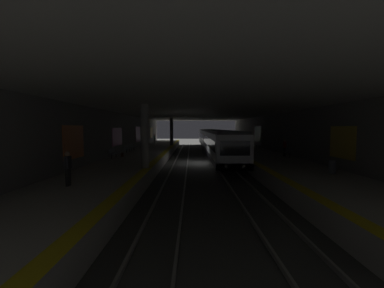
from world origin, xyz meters
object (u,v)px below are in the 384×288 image
(metro_train, at_px, (212,140))
(person_standing_far, at_px, (68,167))
(pillar_far, at_px, (172,131))
(bench_left_mid, at_px, (259,144))
(bench_right_far, at_px, (132,147))
(backpack_on_floor, at_px, (122,155))
(person_waiting_near, at_px, (245,140))
(bench_right_mid, at_px, (127,148))
(pillar_near, at_px, (145,136))
(person_boarding, at_px, (154,139))
(bench_right_near, at_px, (113,153))
(person_walking_mid, at_px, (285,147))
(trash_bin, at_px, (332,167))
(bench_left_near, at_px, (288,152))

(metro_train, bearing_deg, person_standing_far, 159.90)
(pillar_far, xyz_separation_m, bench_left_mid, (-5.80, -12.88, -1.75))
(bench_right_far, xyz_separation_m, person_standing_far, (-18.40, -1.38, 0.41))
(backpack_on_floor, bearing_deg, person_waiting_near, -44.55)
(bench_right_mid, bearing_deg, metro_train, -49.24)
(bench_left_mid, bearing_deg, pillar_near, 142.95)
(pillar_near, bearing_deg, backpack_on_floor, 28.26)
(pillar_far, distance_m, person_boarding, 3.63)
(metro_train, height_order, bench_right_near, metro_train)
(bench_right_mid, bearing_deg, person_walking_mid, -103.47)
(person_waiting_near, bearing_deg, bench_right_near, 135.98)
(bench_right_near, distance_m, bench_right_far, 7.33)
(person_boarding, xyz_separation_m, trash_bin, (-26.49, -15.23, -0.54))
(backpack_on_floor, bearing_deg, person_boarding, -1.60)
(bench_left_near, height_order, person_walking_mid, person_walking_mid)
(bench_left_mid, height_order, person_boarding, person_boarding)
(person_walking_mid, bearing_deg, bench_left_mid, -1.28)
(pillar_far, bearing_deg, person_boarding, 65.43)
(bench_right_mid, distance_m, bench_right_far, 2.11)
(person_waiting_near, height_order, backpack_on_floor, person_waiting_near)
(bench_right_mid, xyz_separation_m, backpack_on_floor, (-4.29, -0.61, -0.32))
(person_walking_mid, height_order, trash_bin, person_walking_mid)
(bench_right_mid, bearing_deg, bench_left_mid, -70.22)
(metro_train, xyz_separation_m, person_boarding, (4.09, 9.63, -0.02))
(pillar_near, distance_m, person_boarding, 24.51)
(trash_bin, bearing_deg, person_walking_mid, -3.19)
(bench_right_near, xyz_separation_m, backpack_on_floor, (0.94, -0.61, -0.32))
(bench_right_mid, bearing_deg, trash_bin, -128.83)
(bench_right_near, xyz_separation_m, person_boarding, (18.57, -1.11, 0.44))
(bench_left_near, distance_m, bench_left_mid, 10.46)
(pillar_far, xyz_separation_m, bench_left_near, (-16.26, -12.88, -1.75))
(pillar_far, distance_m, person_standing_far, 28.41)
(person_standing_far, height_order, person_boarding, person_boarding)
(person_standing_far, bearing_deg, bench_left_mid, -34.95)
(trash_bin, bearing_deg, person_standing_far, 101.90)
(person_boarding, bearing_deg, person_walking_mid, -137.84)
(pillar_far, relative_size, metro_train, 0.12)
(person_walking_mid, bearing_deg, backpack_on_floor, 90.91)
(pillar_far, bearing_deg, bench_right_mid, 160.68)
(bench_right_near, distance_m, person_walking_mid, 16.89)
(bench_right_near, distance_m, person_waiting_near, 23.46)
(person_waiting_near, distance_m, trash_bin, 24.79)
(bench_left_mid, height_order, person_standing_far, person_standing_far)
(pillar_far, bearing_deg, backpack_on_floor, 167.59)
(person_walking_mid, bearing_deg, pillar_near, 118.59)
(metro_train, distance_m, bench_right_far, 12.90)
(pillar_far, relative_size, bench_right_far, 2.68)
(bench_right_far, height_order, person_walking_mid, person_walking_mid)
(bench_right_near, height_order, person_walking_mid, person_walking_mid)
(person_walking_mid, distance_m, backpack_on_floor, 16.25)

